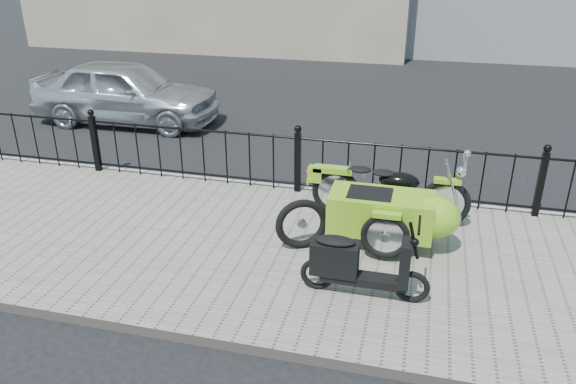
% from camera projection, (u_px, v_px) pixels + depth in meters
% --- Properties ---
extents(ground, '(120.00, 120.00, 0.00)m').
position_uv_depth(ground, '(276.00, 236.00, 7.75)').
color(ground, black).
rests_on(ground, ground).
extents(sidewalk, '(30.00, 3.80, 0.12)m').
position_uv_depth(sidewalk, '(266.00, 250.00, 7.28)').
color(sidewalk, slate).
rests_on(sidewalk, ground).
extents(curb, '(30.00, 0.10, 0.12)m').
position_uv_depth(curb, '(299.00, 191.00, 8.99)').
color(curb, gray).
rests_on(curb, ground).
extents(iron_fence, '(14.11, 0.11, 1.08)m').
position_uv_depth(iron_fence, '(298.00, 163.00, 8.65)').
color(iron_fence, black).
rests_on(iron_fence, sidewalk).
extents(motorcycle_sidecar, '(2.28, 1.48, 0.98)m').
position_uv_depth(motorcycle_sidecar, '(396.00, 209.00, 7.17)').
color(motorcycle_sidecar, black).
rests_on(motorcycle_sidecar, sidewalk).
extents(scooter, '(1.43, 0.42, 0.97)m').
position_uv_depth(scooter, '(355.00, 265.00, 6.13)').
color(scooter, black).
rests_on(scooter, sidewalk).
extents(spare_tire, '(0.65, 0.39, 0.68)m').
position_uv_depth(spare_tire, '(302.00, 224.00, 7.08)').
color(spare_tire, black).
rests_on(spare_tire, sidewalk).
extents(sedan_car, '(4.07, 1.69, 1.38)m').
position_uv_depth(sedan_car, '(126.00, 92.00, 12.22)').
color(sedan_car, silver).
rests_on(sedan_car, ground).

